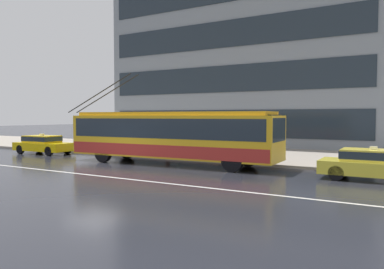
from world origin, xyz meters
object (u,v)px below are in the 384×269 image
Objects in this scene: trolleybus at (171,135)px; pedestrian_approaching_curb at (167,140)px; pedestrian_at_shelter at (178,138)px; taxi_ahead_of_bus at (376,164)px; taxi_queued_behind_bus at (43,144)px.

trolleybus is 3.24m from pedestrian_approaching_curb.
trolleybus reaches higher than pedestrian_at_shelter.
pedestrian_approaching_curb is (-12.05, 2.79, 0.38)m from taxi_ahead_of_bus.
taxi_queued_behind_bus is (-10.71, 0.15, -0.87)m from trolleybus.
pedestrian_at_shelter is (8.65, 3.80, 0.43)m from taxi_queued_behind_bus.
pedestrian_approaching_curb is at bearing 166.94° from taxi_ahead_of_bus.
taxi_ahead_of_bus is (10.09, -0.25, -0.87)m from trolleybus.
trolleybus reaches higher than pedestrian_approaching_curb.
pedestrian_at_shelter is at bearing 160.90° from taxi_ahead_of_bus.
pedestrian_approaching_curb reaches higher than taxi_queued_behind_bus.
pedestrian_at_shelter is at bearing 117.58° from trolleybus.
trolleybus is 8.29× the size of pedestrian_approaching_curb.
taxi_ahead_of_bus is 12.87m from pedestrian_at_shelter.
pedestrian_at_shelter is at bearing 94.37° from pedestrian_approaching_curb.
trolleybus is at bearing -62.42° from pedestrian_at_shelter.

